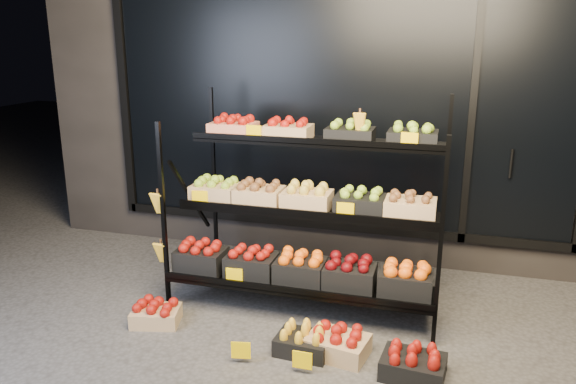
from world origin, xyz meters
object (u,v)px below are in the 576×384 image
(floor_crate_midleft, at_px, (303,341))
(display_rack, at_px, (306,210))
(floor_crate_midright, at_px, (338,342))
(floor_crate_left, at_px, (156,313))

(floor_crate_midleft, bearing_deg, display_rack, 107.79)
(display_rack, relative_size, floor_crate_midright, 4.90)
(floor_crate_left, bearing_deg, floor_crate_midleft, -17.81)
(floor_crate_left, bearing_deg, display_rack, 20.29)
(floor_crate_midright, bearing_deg, display_rack, 130.32)
(display_rack, relative_size, floor_crate_left, 5.48)
(display_rack, height_order, floor_crate_left, display_rack)
(display_rack, xyz_separation_m, floor_crate_left, (-0.99, -0.67, -0.70))
(display_rack, distance_m, floor_crate_left, 1.39)
(floor_crate_left, relative_size, floor_crate_midright, 0.89)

